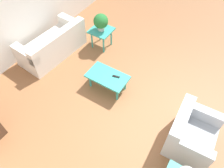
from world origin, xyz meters
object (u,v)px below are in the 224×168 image
armchair (190,134)px  coffee_table (107,77)px  potted_plant (101,22)px  sofa (53,45)px  side_table_plant (101,32)px

armchair → coffee_table: armchair is taller
armchair → potted_plant: 3.35m
sofa → coffee_table: bearing=87.6°
sofa → side_table_plant: bearing=141.5°
armchair → side_table_plant: bearing=60.4°
side_table_plant → potted_plant: (0.00, -0.00, 0.33)m
sofa → side_table_plant: size_ratio=3.26×
coffee_table → side_table_plant: side_table_plant is taller
sofa → coffee_table: 1.82m
armchair → coffee_table: (2.02, -0.35, 0.01)m
side_table_plant → sofa: bearing=47.1°
sofa → potted_plant: bearing=141.5°
coffee_table → side_table_plant: bearing=-50.9°
sofa → armchair: (-3.82, 0.57, 0.04)m
side_table_plant → coffee_table: bearing=129.1°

